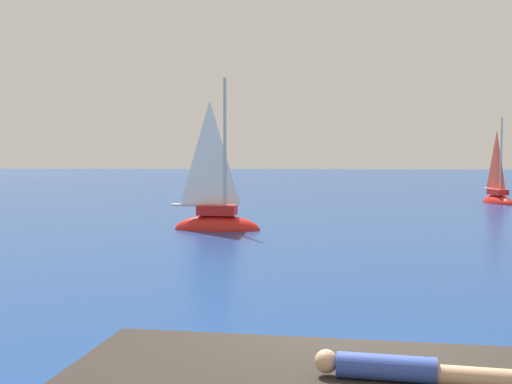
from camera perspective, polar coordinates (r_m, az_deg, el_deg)
sailboat_near at (r=24.64m, az=-3.19°, el=-2.34°), size 3.16×1.36×5.77m
sailboat_far at (r=37.97m, az=18.85°, el=-0.48°), size 1.51×2.64×4.77m
person_sunbather at (r=6.74m, az=11.59°, el=-13.78°), size 1.75×0.48×0.25m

